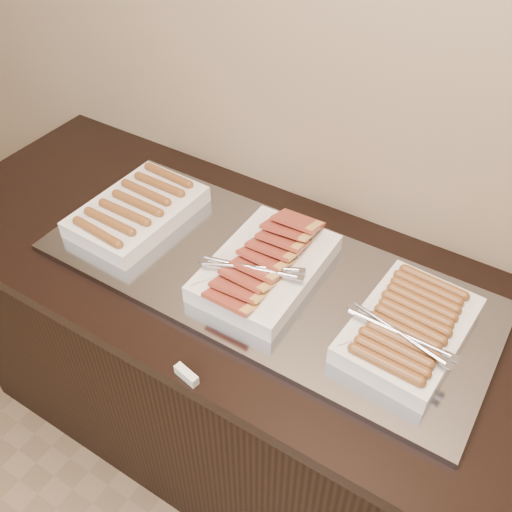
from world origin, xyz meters
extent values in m
cube|color=#9E896B|center=(0.00, 2.50, 1.40)|extent=(6.00, 0.05, 2.80)
cube|color=black|center=(0.00, 2.13, 0.43)|extent=(2.00, 0.70, 0.86)
cube|color=black|center=(0.00, 2.13, 0.88)|extent=(2.06, 0.76, 0.04)
cube|color=#8E919B|center=(0.01, 2.13, 0.91)|extent=(1.20, 0.50, 0.02)
cube|color=white|center=(-0.42, 2.13, 0.95)|extent=(0.26, 0.38, 0.05)
cylinder|color=brown|center=(-0.42, 1.98, 0.98)|extent=(0.17, 0.04, 0.03)
cylinder|color=brown|center=(-0.42, 2.03, 0.98)|extent=(0.16, 0.03, 0.03)
cylinder|color=brown|center=(-0.41, 2.08, 0.98)|extent=(0.16, 0.03, 0.03)
cylinder|color=brown|center=(-0.41, 2.13, 0.98)|extent=(0.16, 0.03, 0.03)
cylinder|color=brown|center=(-0.42, 2.18, 0.98)|extent=(0.17, 0.03, 0.03)
cylinder|color=brown|center=(-0.42, 2.23, 0.98)|extent=(0.16, 0.03, 0.03)
cylinder|color=brown|center=(-0.42, 2.28, 0.98)|extent=(0.17, 0.03, 0.03)
cube|color=white|center=(0.02, 2.13, 0.95)|extent=(0.26, 0.38, 0.05)
cube|color=#A34934|center=(0.02, 1.97, 0.97)|extent=(0.13, 0.09, 0.04)
cube|color=#A34934|center=(0.01, 2.01, 0.97)|extent=(0.13, 0.10, 0.04)
cube|color=#A34934|center=(0.01, 2.05, 0.98)|extent=(0.13, 0.09, 0.04)
cube|color=#A34934|center=(0.02, 2.09, 0.98)|extent=(0.13, 0.09, 0.04)
cube|color=#A34934|center=(0.02, 2.13, 0.98)|extent=(0.13, 0.09, 0.04)
cube|color=#A34934|center=(0.02, 2.17, 0.99)|extent=(0.13, 0.09, 0.04)
cube|color=#A34934|center=(0.02, 2.21, 0.99)|extent=(0.13, 0.09, 0.04)
cube|color=#A34934|center=(0.01, 2.25, 0.99)|extent=(0.13, 0.10, 0.04)
cube|color=#A34934|center=(0.02, 2.29, 0.99)|extent=(0.13, 0.09, 0.04)
cube|color=white|center=(0.41, 2.13, 0.95)|extent=(0.26, 0.36, 0.05)
cylinder|color=brown|center=(0.41, 1.98, 0.98)|extent=(0.16, 0.03, 0.03)
cylinder|color=brown|center=(0.41, 2.01, 0.98)|extent=(0.16, 0.03, 0.03)
cylinder|color=brown|center=(0.41, 2.04, 0.98)|extent=(0.16, 0.03, 0.03)
cylinder|color=brown|center=(0.41, 2.06, 0.98)|extent=(0.16, 0.03, 0.03)
cylinder|color=brown|center=(0.40, 2.09, 0.98)|extent=(0.16, 0.03, 0.03)
cylinder|color=brown|center=(0.41, 2.12, 0.98)|extent=(0.16, 0.04, 0.03)
cylinder|color=brown|center=(0.41, 2.14, 0.98)|extent=(0.16, 0.03, 0.03)
cylinder|color=brown|center=(0.41, 2.17, 0.98)|extent=(0.16, 0.04, 0.03)
cylinder|color=brown|center=(0.41, 2.20, 0.98)|extent=(0.16, 0.04, 0.03)
cylinder|color=brown|center=(0.41, 2.22, 0.98)|extent=(0.16, 0.04, 0.03)
cylinder|color=brown|center=(0.40, 2.25, 0.98)|extent=(0.16, 0.04, 0.03)
cylinder|color=brown|center=(0.41, 2.28, 0.98)|extent=(0.16, 0.04, 0.03)
cube|color=white|center=(0.03, 1.77, 0.91)|extent=(0.07, 0.03, 0.03)
camera|label=1|loc=(0.56, 1.22, 1.98)|focal=40.00mm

